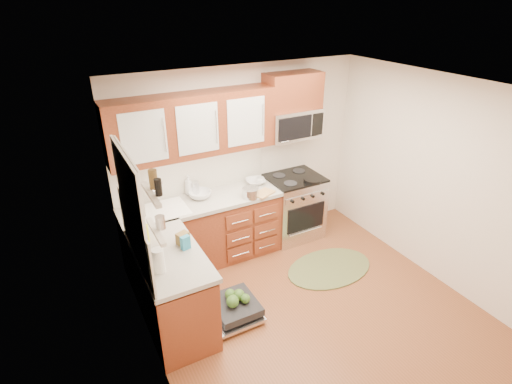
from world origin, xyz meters
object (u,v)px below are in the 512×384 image
range (293,207)px  skillet (313,180)px  sink (163,219)px  paper_towel_roll (159,261)px  rug (329,268)px  cutting_board (264,193)px  cup (260,181)px  upper_cabinets (193,125)px  stock_pot (250,193)px  bowl_b (200,195)px  microwave (292,123)px  bowl_a (256,182)px  dishwasher (232,309)px

range → skillet: bearing=-62.6°
sink → paper_towel_roll: (-0.35, -1.15, 0.25)m
rug → cutting_board: size_ratio=4.26×
cup → upper_cabinets: bearing=176.1°
range → stock_pot: (-0.82, -0.21, 0.51)m
upper_cabinets → paper_towel_roll: 1.77m
rug → bowl_b: size_ratio=4.17×
sink → microwave: bearing=3.9°
rug → range: bearing=88.2°
upper_cabinets → rug: (1.38, -1.10, -1.86)m
microwave → skillet: microwave is taller
microwave → stock_pot: size_ratio=3.62×
upper_cabinets → cup: bearing=-3.9°
stock_pot → bowl_b: (-0.58, 0.29, -0.02)m
upper_cabinets → skillet: upper_cabinets is taller
stock_pot → paper_towel_roll: size_ratio=0.85×
rug → bowl_a: 1.53m
skillet → paper_towel_roll: paper_towel_roll is taller
bowl_b → cup: bearing=0.0°
upper_cabinets → cutting_board: 1.27m
upper_cabinets → bowl_b: bearing=-79.2°
skillet → stock_pot: size_ratio=1.21×
cup → dishwasher: bearing=-130.1°
sink → paper_towel_roll: 1.23m
sink → dishwasher: size_ratio=0.89×
skillet → bowl_b: size_ratio=0.88×
upper_cabinets → dishwasher: size_ratio=2.93×
microwave → paper_towel_roll: microwave is taller
dishwasher → cutting_board: 1.55m
bowl_a → paper_towel_roll: bearing=-143.3°
bowl_a → bowl_b: bearing=-177.7°
rug → cup: bearing=115.1°
range → skillet: (0.13, -0.25, 0.50)m
cup → sink: bearing=-176.2°
dishwasher → cup: bearing=49.9°
skillet → stock_pot: stock_pot is taller
range → rug: (-0.03, -0.95, -0.46)m
stock_pot → cup: size_ratio=1.74×
paper_towel_roll → bowl_b: bearing=54.5°
bowl_b → rug: bearing=-37.3°
upper_cabinets → bowl_a: size_ratio=7.85×
cutting_board → bowl_b: 0.83m
upper_cabinets → rug: bearing=-38.6°
upper_cabinets → bowl_b: size_ratio=7.09×
upper_cabinets → cutting_board: bearing=-24.4°
microwave → dishwasher: bearing=-140.9°
dishwasher → cutting_board: cutting_board is taller
skillet → bowl_b: bearing=167.6°
sink → cutting_board: size_ratio=2.19×
range → microwave: 1.23m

